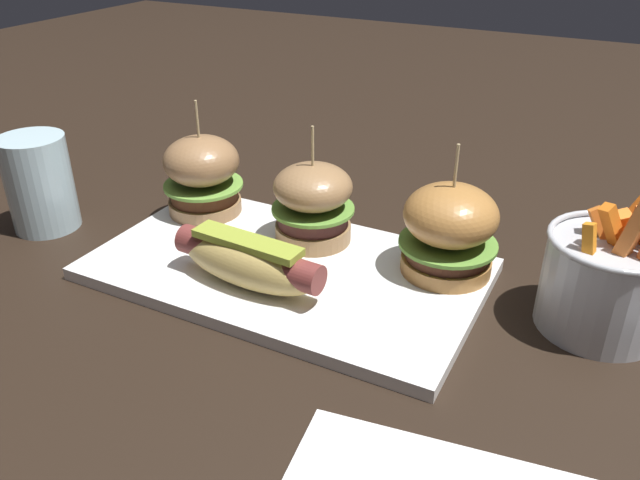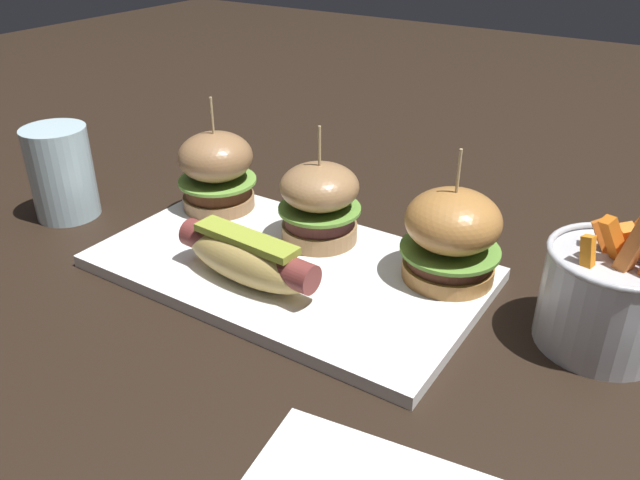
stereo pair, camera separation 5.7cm
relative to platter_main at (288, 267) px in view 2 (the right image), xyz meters
name	(u,v)px [view 2 (the right image)]	position (x,y,z in m)	size (l,w,h in m)	color
ground_plane	(288,273)	(0.00, 0.00, -0.01)	(3.00, 3.00, 0.00)	black
platter_main	(288,267)	(0.00, 0.00, 0.00)	(0.42, 0.24, 0.01)	white
hot_dog	(247,257)	(-0.01, -0.05, 0.04)	(0.17, 0.06, 0.05)	tan
slider_left	(217,170)	(-0.16, 0.07, 0.06)	(0.10, 0.10, 0.14)	#926A44
slider_center	(322,203)	(0.00, 0.06, 0.05)	(0.09, 0.09, 0.14)	#977048
slider_right	(452,235)	(0.16, 0.07, 0.06)	(0.10, 0.10, 0.14)	#AE753A
fries_bucket	(608,295)	(0.31, 0.06, 0.04)	(0.12, 0.12, 0.15)	#B7BABF
water_glass	(61,173)	(-0.32, -0.04, 0.05)	(0.08, 0.08, 0.12)	silver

